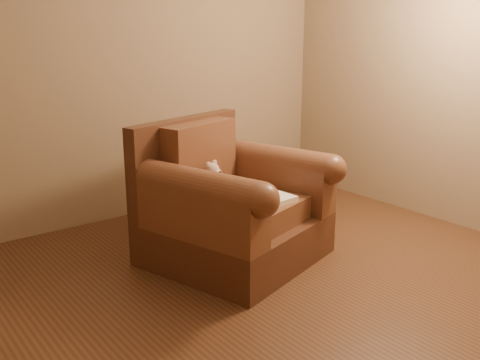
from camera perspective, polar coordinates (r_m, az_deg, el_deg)
floor at (r=3.39m, az=5.18°, el=-12.35°), size 4.00×4.00×0.00m
room at (r=2.99m, az=6.03°, el=18.04°), size 4.02×4.02×2.71m
armchair at (r=3.80m, az=-1.08°, el=-2.88°), size 1.33×1.29×0.98m
teddy_bear at (r=3.76m, az=-2.72°, el=-0.20°), size 0.18×0.21×0.25m
guidebook at (r=3.58m, az=2.11°, el=-2.25°), size 0.49×0.32×0.04m
side_table at (r=4.78m, az=8.33°, el=-0.45°), size 0.36×0.36×0.50m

